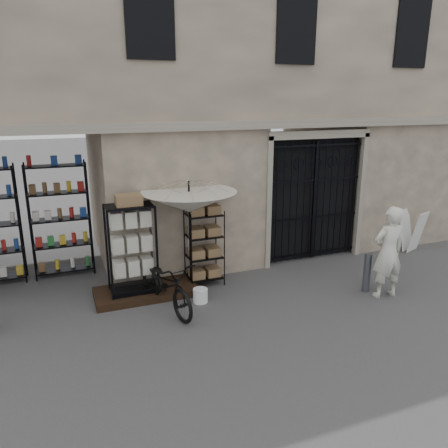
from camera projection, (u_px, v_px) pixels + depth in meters
name	position (u px, v px, depth m)	size (l,w,h in m)	color
ground	(291.00, 308.00, 8.14)	(80.00, 80.00, 0.00)	#26262A
main_building	(216.00, 67.00, 10.48)	(14.00, 4.00, 9.00)	tan
shop_recess	(25.00, 217.00, 8.66)	(3.00, 1.70, 3.00)	black
shop_shelving	(25.00, 223.00, 9.16)	(2.70, 0.50, 2.50)	black
iron_gate	(310.00, 198.00, 10.37)	(2.50, 0.21, 3.00)	black
step_platform	(146.00, 292.00, 8.67)	(2.00, 0.90, 0.15)	black
display_cabinet	(132.00, 253.00, 8.32)	(1.00, 0.82, 1.87)	black
wire_rack	(204.00, 248.00, 9.04)	(0.82, 0.68, 1.60)	black
market_umbrella	(189.00, 196.00, 8.52)	(1.81, 1.84, 2.69)	black
white_bucket	(200.00, 295.00, 8.37)	(0.28, 0.28, 0.27)	white
bicycle	(167.00, 309.00, 8.13)	(0.65, 0.98, 1.86)	black
steel_bollard	(367.00, 273.00, 8.77)	(0.15, 0.15, 0.80)	slate
shopkeeper	(383.00, 296.00, 8.67)	(0.67, 1.83, 0.44)	beige
easel_sign	(412.00, 231.00, 11.08)	(0.66, 0.70, 1.04)	silver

